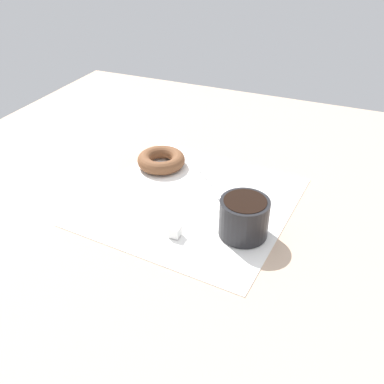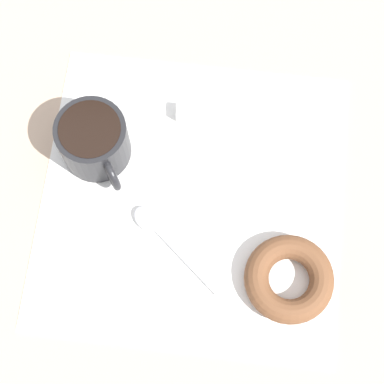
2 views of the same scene
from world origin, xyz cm
name	(u,v)px [view 1 (image 1 of 2)]	position (x,y,z in cm)	size (l,w,h in cm)	color
ground_plane	(184,204)	(0.00, 0.00, -1.00)	(120.00, 120.00, 2.00)	tan
napkin	(192,201)	(-1.79, 0.17, 0.15)	(35.62, 35.62, 0.30)	white
coffee_cup	(244,216)	(-13.44, 5.52, 3.80)	(8.30, 10.29, 6.72)	black
donut	(161,160)	(9.49, -9.46, 1.71)	(10.17, 10.17, 2.81)	brown
spoon	(219,192)	(-5.59, -4.24, 0.70)	(10.84, 10.71, 0.90)	silver
sugar_cube	(175,231)	(-3.20, 10.79, 1.22)	(1.85, 1.85, 1.85)	white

